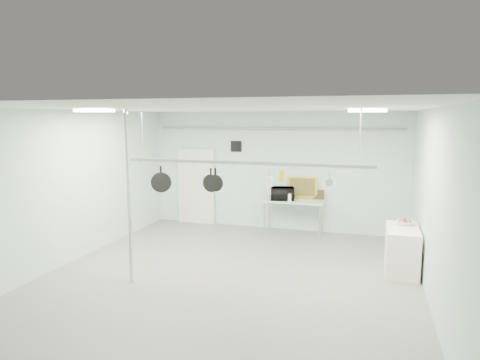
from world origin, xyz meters
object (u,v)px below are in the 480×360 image
(microwave, at_px, (282,194))
(coffee_canister, at_px, (289,197))
(side_cabinet, at_px, (402,250))
(fruit_bowl, at_px, (405,223))
(chrome_pole, at_px, (129,197))
(skillet_mid, at_px, (211,180))
(skillet_left, at_px, (161,179))
(skillet_right, at_px, (215,180))
(pot_rack, at_px, (243,161))
(prep_table, at_px, (294,203))

(microwave, relative_size, coffee_canister, 2.99)
(side_cabinet, distance_m, fruit_bowl, 0.57)
(chrome_pole, bearing_deg, skillet_mid, 35.58)
(skillet_left, bearing_deg, side_cabinet, -9.62)
(skillet_left, bearing_deg, skillet_right, -22.90)
(skillet_right, bearing_deg, fruit_bowl, 29.45)
(chrome_pole, distance_m, skillet_left, 0.94)
(pot_rack, relative_size, skillet_left, 8.84)
(skillet_right, bearing_deg, skillet_left, -171.81)
(skillet_mid, bearing_deg, pot_rack, 4.80)
(prep_table, bearing_deg, chrome_pole, -118.71)
(side_cabinet, bearing_deg, prep_table, 139.21)
(coffee_canister, height_order, skillet_mid, skillet_mid)
(prep_table, height_order, microwave, microwave)
(skillet_left, xyz_separation_m, skillet_mid, (1.07, 0.00, 0.03))
(chrome_pole, xyz_separation_m, fruit_bowl, (4.90, 2.28, -0.66))
(chrome_pole, height_order, fruit_bowl, chrome_pole)
(side_cabinet, relative_size, fruit_bowl, 3.58)
(pot_rack, xyz_separation_m, skillet_mid, (-0.64, 0.00, -0.38))
(pot_rack, xyz_separation_m, fruit_bowl, (3.00, 1.38, -1.29))
(skillet_left, bearing_deg, prep_table, 34.50)
(chrome_pole, bearing_deg, fruit_bowl, 24.95)
(pot_rack, relative_size, skillet_right, 10.40)
(skillet_left, height_order, skillet_right, same)
(side_cabinet, bearing_deg, fruit_bowl, 79.31)
(pot_rack, bearing_deg, prep_table, 83.09)
(side_cabinet, xyz_separation_m, fruit_bowl, (0.05, 0.28, 0.49))
(coffee_canister, bearing_deg, skillet_mid, -107.09)
(pot_rack, bearing_deg, fruit_bowl, 24.71)
(microwave, xyz_separation_m, coffee_canister, (0.20, -0.09, -0.07))
(side_cabinet, xyz_separation_m, microwave, (-2.84, 2.11, 0.62))
(chrome_pole, xyz_separation_m, skillet_left, (0.19, 0.90, 0.21))
(prep_table, distance_m, coffee_canister, 0.26)
(fruit_bowl, relative_size, skillet_right, 0.73)
(side_cabinet, height_order, pot_rack, pot_rack)
(side_cabinet, bearing_deg, coffee_canister, 142.41)
(pot_rack, distance_m, skillet_mid, 0.75)
(prep_table, bearing_deg, skillet_left, -122.60)
(side_cabinet, distance_m, coffee_canister, 3.37)
(prep_table, height_order, fruit_bowl, fruit_bowl)
(coffee_canister, height_order, skillet_left, skillet_left)
(prep_table, height_order, side_cabinet, prep_table)
(chrome_pole, xyz_separation_m, side_cabinet, (4.85, 2.00, -1.15))
(microwave, bearing_deg, pot_rack, 75.31)
(coffee_canister, xyz_separation_m, skillet_mid, (-0.96, -3.13, 0.84))
(coffee_canister, distance_m, fruit_bowl, 3.20)
(side_cabinet, height_order, fruit_bowl, fruit_bowl)
(side_cabinet, bearing_deg, pot_rack, -159.55)
(coffee_canister, relative_size, skillet_right, 0.44)
(pot_rack, bearing_deg, chrome_pole, -154.65)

